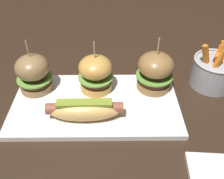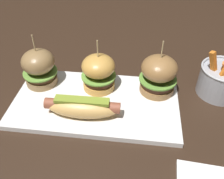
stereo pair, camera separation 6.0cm
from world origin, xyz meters
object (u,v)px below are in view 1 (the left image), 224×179
at_px(slider_left, 34,73).
at_px(hot_dog, 85,109).
at_px(slider_center, 95,73).
at_px(slider_right, 155,71).
at_px(fries_bucket, 214,71).
at_px(platter_main, 96,104).

bearing_deg(slider_left, hot_dog, -37.94).
distance_m(slider_center, slider_right, 0.16).
distance_m(hot_dog, slider_left, 0.18).
xyz_separation_m(hot_dog, slider_center, (0.02, 0.11, 0.02)).
height_order(slider_center, fries_bucket, slider_center).
relative_size(slider_left, slider_right, 0.99).
xyz_separation_m(platter_main, slider_left, (-0.16, 0.06, 0.06)).
height_order(hot_dog, slider_right, slider_right).
xyz_separation_m(slider_left, slider_center, (0.16, -0.00, -0.00)).
relative_size(slider_center, slider_right, 0.96).
bearing_deg(fries_bucket, hot_dog, -157.70).
distance_m(slider_left, slider_right, 0.31).
bearing_deg(platter_main, slider_left, 160.94).
bearing_deg(fries_bucket, platter_main, -164.69).
bearing_deg(hot_dog, fries_bucket, 22.30).
relative_size(hot_dog, slider_left, 1.22).
distance_m(slider_left, slider_center, 0.16).
bearing_deg(slider_right, slider_left, -179.27).
relative_size(platter_main, slider_center, 2.95).
height_order(platter_main, hot_dog, hot_dog).
bearing_deg(platter_main, fries_bucket, 15.31).
xyz_separation_m(hot_dog, fries_bucket, (0.34, 0.14, 0.00)).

